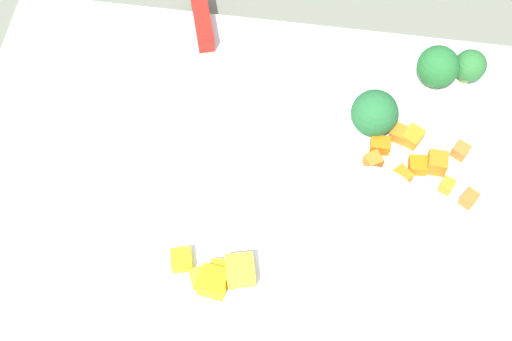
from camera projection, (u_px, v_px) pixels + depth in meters
The scene contains 22 objects.
ground_plane at pixel (256, 182), 0.64m from camera, with size 4.00×4.00×0.00m, color #646A5C.
cutting_board at pixel (256, 179), 0.64m from camera, with size 0.54×0.36×0.01m, color white.
prep_bowl at pixel (370, 219), 0.60m from camera, with size 0.08×0.08×0.03m, color #BAB7B9.
chef_knife at pixel (210, 68), 0.68m from camera, with size 0.11×0.31×0.02m.
carrot_dice_0 at pixel (413, 137), 0.64m from camera, with size 0.02×0.02×0.01m, color orange.
carrot_dice_1 at pixel (447, 186), 0.62m from camera, with size 0.01×0.01×0.01m, color orange.
carrot_dice_2 at pixel (461, 151), 0.64m from camera, with size 0.01×0.01×0.01m, color orange.
carrot_dice_3 at pixel (380, 145), 0.64m from camera, with size 0.02×0.01×0.01m, color orange.
carrot_dice_4 at pixel (400, 134), 0.65m from camera, with size 0.02×0.01×0.01m, color orange.
carrot_dice_5 at pixel (437, 163), 0.63m from camera, with size 0.02×0.02×0.02m, color orange.
carrot_dice_6 at pixel (373, 162), 0.63m from camera, with size 0.01×0.01×0.01m, color orange.
carrot_dice_7 at pixel (401, 176), 0.63m from camera, with size 0.02×0.01×0.01m, color orange.
carrot_dice_8 at pixel (469, 200), 0.62m from camera, with size 0.01×0.01×0.01m, color orange.
carrot_dice_9 at pixel (418, 165), 0.63m from camera, with size 0.02×0.02×0.01m, color orange.
pepper_dice_0 at pixel (198, 278), 0.58m from camera, with size 0.01×0.02×0.01m, color yellow.
pepper_dice_1 at pixel (213, 282), 0.58m from camera, with size 0.02×0.02×0.02m, color yellow.
pepper_dice_2 at pixel (219, 269), 0.59m from camera, with size 0.01×0.01×0.01m, color yellow.
pepper_dice_3 at pixel (182, 260), 0.59m from camera, with size 0.02×0.02×0.01m, color yellow.
pepper_dice_4 at pixel (243, 271), 0.58m from camera, with size 0.02×0.02×0.02m, color yellow.
broccoli_floret_0 at pixel (470, 66), 0.66m from camera, with size 0.03×0.03×0.04m.
broccoli_floret_1 at pixel (374, 113), 0.64m from camera, with size 0.04×0.04×0.04m.
broccoli_floret_2 at pixel (438, 67), 0.66m from camera, with size 0.04×0.04×0.05m.
Camera 1 is at (0.04, -0.29, 0.57)m, focal length 49.54 mm.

